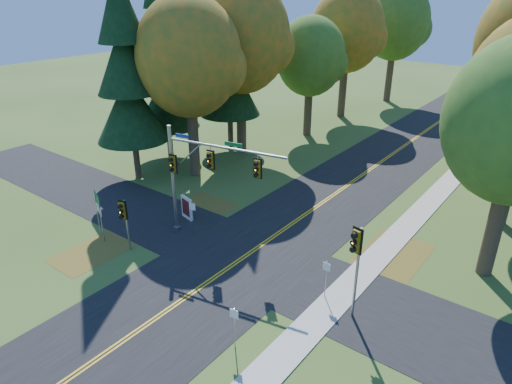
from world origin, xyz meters
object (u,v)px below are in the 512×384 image
Objects in this scene: traffic_mast at (198,171)px; info_kiosk at (187,208)px; east_signal_pole at (356,251)px; route_sign_cluster at (98,206)px.

traffic_mast reaches higher than info_kiosk.
info_kiosk is at bearing -179.15° from east_signal_pole.
east_signal_pole is 1.59× the size of route_sign_cluster.
route_sign_cluster is (-15.81, -2.57, -1.55)m from east_signal_pole.
traffic_mast is at bearing 60.77° from route_sign_cluster.
traffic_mast is 2.46× the size of route_sign_cluster.
info_kiosk is (2.40, 5.06, -1.40)m from route_sign_cluster.
east_signal_pole is at bearing 32.41° from route_sign_cluster.
route_sign_cluster is (-4.93, -3.80, -2.33)m from traffic_mast.
east_signal_pole is at bearing -17.32° from traffic_mast.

